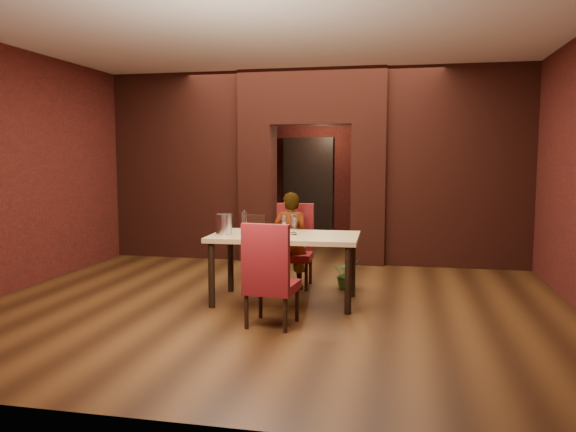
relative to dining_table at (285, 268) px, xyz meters
name	(u,v)px	position (x,y,z in m)	size (l,w,h in m)	color
floor	(288,287)	(-0.12, 0.77, -0.42)	(8.00, 8.00, 0.00)	#462811
ceiling	(288,47)	(-0.12, 0.77, 2.78)	(7.00, 8.00, 0.04)	silver
wall_back	(328,165)	(-0.12, 4.77, 1.18)	(7.00, 0.04, 3.20)	maroon
wall_front	(161,183)	(-0.12, -3.23, 1.18)	(7.00, 0.04, 3.20)	maroon
wall_left	(54,168)	(-3.62, 0.77, 1.18)	(0.04, 8.00, 3.20)	maroon
wall_right	(572,171)	(3.38, 0.77, 1.18)	(0.04, 8.00, 3.20)	maroon
pillar_left	(258,193)	(-1.07, 2.77, 0.73)	(0.55, 0.55, 2.30)	maroon
pillar_right	(369,194)	(0.83, 2.77, 0.73)	(0.55, 0.55, 2.30)	maroon
lintel	(313,97)	(-0.12, 2.77, 2.33)	(2.45, 0.55, 0.90)	maroon
wing_wall_left	(180,166)	(-2.48, 2.77, 1.18)	(2.27, 0.35, 3.20)	maroon
wing_wall_right	(458,167)	(2.25, 2.77, 1.18)	(2.27, 0.35, 3.20)	maroon
vent_panel	(254,229)	(-1.07, 2.48, 0.13)	(0.40, 0.03, 0.50)	#96452B
rear_door	(308,192)	(-0.52, 4.71, 0.63)	(0.90, 0.08, 2.10)	black
rear_door_frame	(308,192)	(-0.52, 4.67, 0.63)	(1.02, 0.04, 2.22)	black
dining_table	(285,268)	(0.00, 0.00, 0.00)	(1.77, 1.00, 0.83)	tan
chair_far	(293,246)	(-0.06, 0.81, 0.15)	(0.51, 0.51, 1.13)	maroon
chair_near	(272,274)	(0.07, -0.96, 0.13)	(0.50, 0.50, 1.10)	maroon
person_seated	(291,241)	(-0.07, 0.70, 0.24)	(0.48, 0.31, 1.30)	white
wine_glass_a	(284,224)	(-0.04, 0.15, 0.52)	(0.09, 0.09, 0.21)	white
wine_glass_b	(294,224)	(0.08, 0.16, 0.53)	(0.09, 0.09, 0.23)	white
wine_glass_c	(294,227)	(0.12, -0.01, 0.52)	(0.08, 0.08, 0.20)	white
tasting_sheet	(254,236)	(-0.32, -0.23, 0.42)	(0.32, 0.24, 0.00)	silver
wine_bucket	(224,224)	(-0.73, -0.12, 0.54)	(0.20, 0.20, 0.25)	silver
water_bottle	(244,222)	(-0.51, 0.03, 0.56)	(0.07, 0.07, 0.29)	white
potted_plant	(347,273)	(0.68, 0.83, -0.21)	(0.38, 0.33, 0.42)	#2F6726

